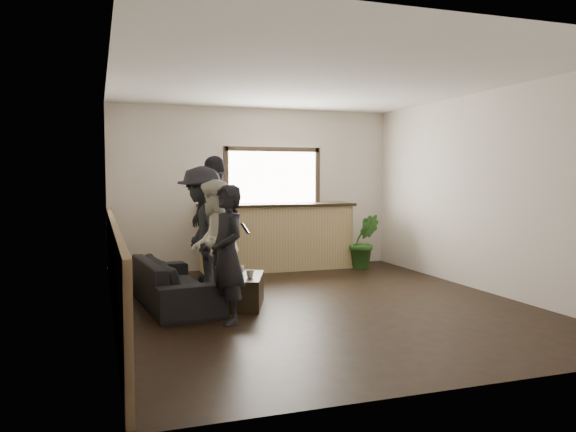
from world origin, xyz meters
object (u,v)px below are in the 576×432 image
object	(u,v)px
coffee_table	(242,291)
person_c	(202,231)
person_d	(216,219)
cup_b	(250,274)
bar_counter	(277,233)
person_b	(214,244)
sofa	(174,282)
person_a	(227,254)
cup_a	(239,270)
potted_plant	(364,241)

from	to	relation	value
coffee_table	person_c	size ratio (longest dim) A/B	0.49
person_c	person_d	distance (m)	0.98
coffee_table	cup_b	xyz separation A→B (m)	(0.06, -0.16, 0.24)
bar_counter	person_b	world-z (taller)	bar_counter
sofa	coffee_table	xyz separation A→B (m)	(0.80, -0.33, -0.10)
cup_b	person_a	world-z (taller)	person_a
sofa	person_d	world-z (taller)	person_d
cup_a	person_c	size ratio (longest dim) A/B	0.08
cup_a	person_d	size ratio (longest dim) A/B	0.07
person_c	person_d	xyz separation A→B (m)	(0.38, 0.90, 0.09)
person_b	person_d	distance (m)	1.73
cup_b	sofa	bearing A→B (deg)	149.84
cup_b	person_b	bearing A→B (deg)	156.13
bar_counter	person_c	bearing A→B (deg)	-133.08
bar_counter	cup_a	size ratio (longest dim) A/B	20.35
cup_a	person_d	world-z (taller)	person_d
bar_counter	sofa	distance (m)	3.01
cup_b	person_d	xyz separation A→B (m)	(-0.03, 1.86, 0.53)
person_b	coffee_table	bearing A→B (deg)	106.65
person_a	sofa	bearing A→B (deg)	-169.07
bar_counter	person_a	xyz separation A→B (m)	(-1.60, -3.23, 0.12)
person_a	person_c	xyz separation A→B (m)	(-0.00, 1.52, 0.11)
sofa	person_c	world-z (taller)	person_c
bar_counter	person_d	bearing A→B (deg)	-146.47
coffee_table	sofa	bearing A→B (deg)	157.34
cup_a	person_c	xyz separation A→B (m)	(-0.34, 0.66, 0.44)
person_a	coffee_table	bearing A→B (deg)	142.08
bar_counter	person_b	xyz separation A→B (m)	(-1.60, -2.49, 0.15)
person_d	bar_counter	bearing A→B (deg)	169.11
sofa	cup_a	world-z (taller)	sofa
sofa	person_d	bearing A→B (deg)	-37.23
cup_a	cup_b	bearing A→B (deg)	-77.62
bar_counter	person_a	size ratio (longest dim) A/B	1.77
coffee_table	person_d	world-z (taller)	person_d
bar_counter	coffee_table	bearing A→B (deg)	-116.52
potted_plant	person_c	xyz separation A→B (m)	(-3.08, -1.32, 0.40)
person_b	person_c	distance (m)	0.78
person_b	cup_a	bearing A→B (deg)	128.08
coffee_table	person_a	size ratio (longest dim) A/B	0.57
bar_counter	cup_a	xyz separation A→B (m)	(-1.26, -2.37, -0.21)
potted_plant	person_d	bearing A→B (deg)	-171.21
person_b	person_d	bearing A→B (deg)	-173.30
cup_b	person_a	xyz separation A→B (m)	(-0.41, -0.56, 0.33)
cup_a	cup_b	xyz separation A→B (m)	(0.06, -0.30, -0.01)
person_d	potted_plant	bearing A→B (deg)	144.37
sofa	person_b	world-z (taller)	person_b
sofa	person_b	size ratio (longest dim) A/B	1.26
person_c	potted_plant	bearing A→B (deg)	114.35
cup_a	potted_plant	bearing A→B (deg)	35.85
person_d	coffee_table	bearing A→B (deg)	44.73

